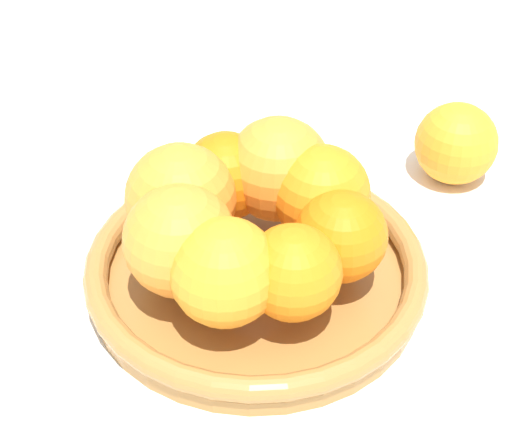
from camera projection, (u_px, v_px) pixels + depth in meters
ground_plane at (256, 286)px, 0.66m from camera, size 4.00×4.00×0.00m
fruit_bowl at (256, 270)px, 0.65m from camera, size 0.26×0.26×0.03m
orange_pile at (248, 215)px, 0.62m from camera, size 0.19×0.19×0.08m
stray_orange at (456, 143)px, 0.75m from camera, size 0.07×0.07×0.07m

